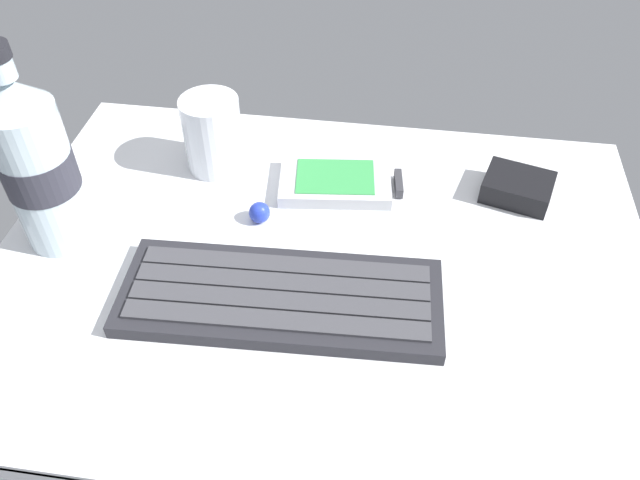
{
  "coord_description": "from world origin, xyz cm",
  "views": [
    {
      "loc": [
        6.06,
        -41.72,
        44.51
      ],
      "look_at": [
        0.0,
        0.0,
        3.0
      ],
      "focal_mm": 35.5,
      "sensor_mm": 36.0,
      "label": 1
    }
  ],
  "objects_px": {
    "keyboard": "(281,297)",
    "charger_block": "(518,187)",
    "trackball_mouse": "(259,212)",
    "handheld_device": "(341,182)",
    "water_bottle": "(39,162)",
    "juice_cup": "(213,137)"
  },
  "relations": [
    {
      "from": "keyboard",
      "to": "charger_block",
      "type": "bearing_deg",
      "value": 39.49
    },
    {
      "from": "trackball_mouse",
      "to": "handheld_device",
      "type": "bearing_deg",
      "value": 40.4
    },
    {
      "from": "charger_block",
      "to": "water_bottle",
      "type": "bearing_deg",
      "value": -164.8
    },
    {
      "from": "juice_cup",
      "to": "water_bottle",
      "type": "bearing_deg",
      "value": -133.39
    },
    {
      "from": "handheld_device",
      "to": "charger_block",
      "type": "distance_m",
      "value": 0.19
    },
    {
      "from": "handheld_device",
      "to": "trackball_mouse",
      "type": "height_order",
      "value": "trackball_mouse"
    },
    {
      "from": "charger_block",
      "to": "trackball_mouse",
      "type": "distance_m",
      "value": 0.28
    },
    {
      "from": "keyboard",
      "to": "charger_block",
      "type": "xyz_separation_m",
      "value": [
        0.22,
        0.18,
        0.0
      ]
    },
    {
      "from": "keyboard",
      "to": "water_bottle",
      "type": "xyz_separation_m",
      "value": [
        -0.23,
        0.06,
        0.08
      ]
    },
    {
      "from": "handheld_device",
      "to": "juice_cup",
      "type": "height_order",
      "value": "juice_cup"
    },
    {
      "from": "handheld_device",
      "to": "charger_block",
      "type": "xyz_separation_m",
      "value": [
        0.19,
        0.01,
        0.0
      ]
    },
    {
      "from": "water_bottle",
      "to": "trackball_mouse",
      "type": "height_order",
      "value": "water_bottle"
    },
    {
      "from": "keyboard",
      "to": "juice_cup",
      "type": "distance_m",
      "value": 0.22
    },
    {
      "from": "keyboard",
      "to": "water_bottle",
      "type": "bearing_deg",
      "value": 165.73
    },
    {
      "from": "water_bottle",
      "to": "charger_block",
      "type": "height_order",
      "value": "water_bottle"
    },
    {
      "from": "handheld_device",
      "to": "juice_cup",
      "type": "distance_m",
      "value": 0.15
    },
    {
      "from": "handheld_device",
      "to": "trackball_mouse",
      "type": "xyz_separation_m",
      "value": [
        -0.08,
        -0.07,
        0.0
      ]
    },
    {
      "from": "charger_block",
      "to": "trackball_mouse",
      "type": "xyz_separation_m",
      "value": [
        -0.26,
        -0.08,
        -0.0
      ]
    },
    {
      "from": "handheld_device",
      "to": "juice_cup",
      "type": "relative_size",
      "value": 1.57
    },
    {
      "from": "charger_block",
      "to": "trackball_mouse",
      "type": "height_order",
      "value": "charger_block"
    },
    {
      "from": "keyboard",
      "to": "handheld_device",
      "type": "bearing_deg",
      "value": 78.63
    },
    {
      "from": "keyboard",
      "to": "charger_block",
      "type": "distance_m",
      "value": 0.29
    }
  ]
}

